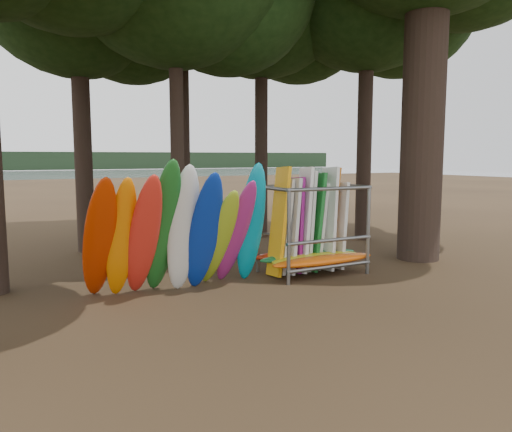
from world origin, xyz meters
name	(u,v)px	position (x,y,z in m)	size (l,w,h in m)	color
ground	(280,281)	(0.00, 0.00, 0.00)	(120.00, 120.00, 0.00)	#47331E
lake	(42,179)	(0.00, 60.00, 0.00)	(160.00, 160.00, 0.00)	gray
far_shore	(20,161)	(0.00, 110.00, 2.00)	(160.00, 4.00, 4.00)	black
kayak_row	(181,233)	(-2.44, 0.09, 1.32)	(4.10, 1.99, 3.06)	#BF2903
storage_rack	(312,232)	(1.16, 0.40, 1.05)	(2.94, 1.58, 2.73)	slate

